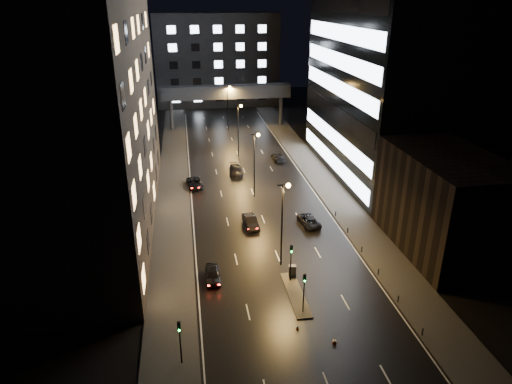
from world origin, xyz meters
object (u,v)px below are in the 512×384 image
car_away_c (195,183)px  car_away_a (213,274)px  car_toward_a (308,220)px  car_toward_b (278,157)px  utility_cabinet (292,271)px  car_away_d (236,171)px  car_away_b (251,222)px

car_away_c → car_away_a: bearing=-95.0°
car_away_a → car_toward_a: bearing=39.4°
car_toward_b → car_away_c: bearing=33.4°
car_toward_b → utility_cabinet: 39.44m
car_away_c → utility_cabinet: bearing=-78.0°
car_away_d → car_toward_b: 10.74m
car_away_b → car_away_c: 16.78m
car_away_b → car_toward_b: bearing=65.9°
car_away_d → car_toward_a: car_away_d is taller
car_away_a → car_toward_a: size_ratio=0.84×
car_away_a → car_toward_a: 17.89m
car_toward_a → car_away_a: bearing=33.4°
utility_cabinet → car_toward_b: bearing=86.4°
car_away_a → utility_cabinet: 8.78m
car_away_a → car_away_b: car_away_b is taller
car_away_a → car_away_d: 32.50m
car_away_d → car_away_a: bearing=-100.1°
car_away_c → car_away_d: (7.33, 4.68, 0.07)m
car_away_c → utility_cabinet: 29.67m
car_away_d → utility_cabinet: size_ratio=3.92×
car_away_d → car_away_b: bearing=-89.9°
car_away_b → car_toward_b: size_ratio=0.91×
car_toward_a → utility_cabinet: utility_cabinet is taller
car_away_c → car_toward_b: car_toward_b is taller
utility_cabinet → car_toward_a: bearing=72.8°
car_away_b → car_toward_a: 7.91m
car_toward_a → utility_cabinet: bearing=61.4°
car_toward_b → utility_cabinet: size_ratio=3.68×
car_away_c → utility_cabinet: (9.70, -28.04, 0.13)m
car_away_a → car_away_b: bearing=63.6°
car_toward_b → car_toward_a: bearing=86.6°
car_away_a → car_toward_a: car_away_a is taller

